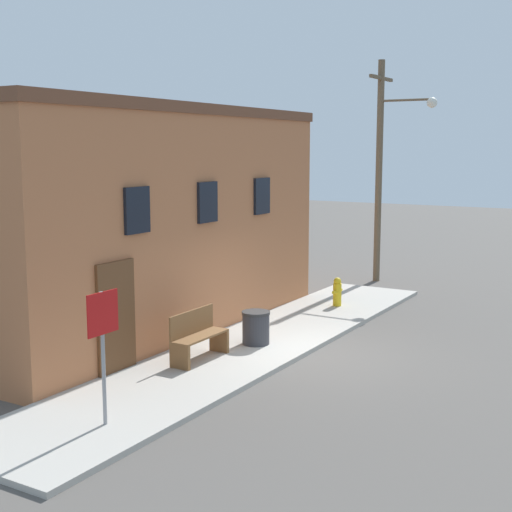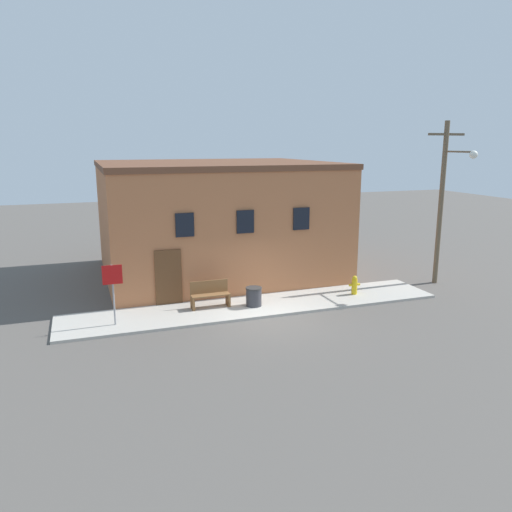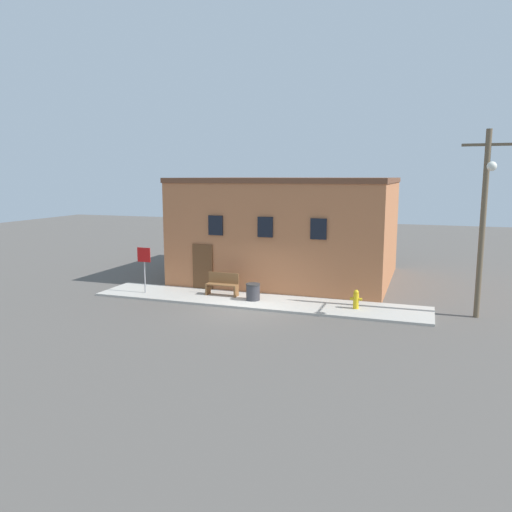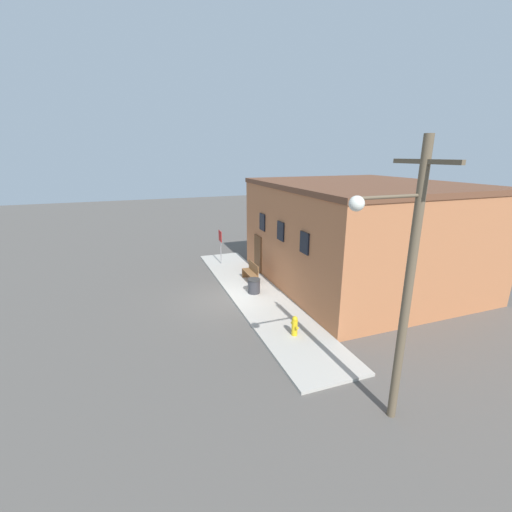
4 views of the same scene
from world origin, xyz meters
name	(u,v)px [view 4 (image 4 of 4)]	position (x,y,z in m)	size (l,w,h in m)	color
ground_plane	(231,299)	(0.00, 0.00, 0.00)	(80.00, 80.00, 0.00)	#56514C
sidewalk	(256,294)	(0.00, 1.28, 0.05)	(14.41, 2.55, 0.10)	#B2ADA3
brick_building	(359,234)	(0.00, 7.01, 2.63)	(10.32, 9.04, 5.25)	#B26B42
fire_hydrant	(295,326)	(4.22, 1.25, 0.48)	(0.47, 0.23, 0.77)	gold
stop_sign	(220,241)	(-5.18, 0.88, 1.54)	(0.65, 0.06, 2.07)	gray
bench	(251,272)	(-1.70, 1.63, 0.58)	(1.44, 0.44, 0.99)	brown
trash_bin	(254,286)	(-0.11, 1.21, 0.46)	(0.61, 0.61, 0.71)	#333338
utility_pole	(404,277)	(8.69, 1.70, 3.89)	(1.80, 1.91, 7.01)	brown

